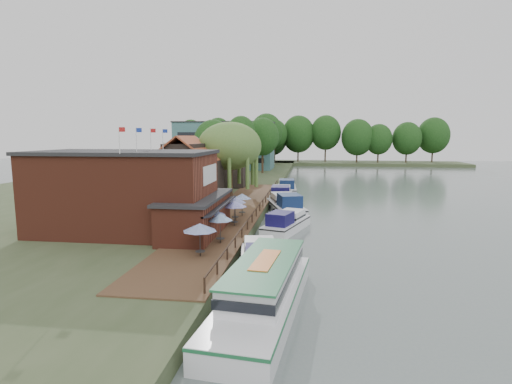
{
  "coord_description": "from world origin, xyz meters",
  "views": [
    {
      "loc": [
        0.19,
        -33.99,
        9.51
      ],
      "look_at": [
        -6.0,
        12.0,
        3.0
      ],
      "focal_mm": 28.0,
      "sensor_mm": 36.0,
      "label": 1
    }
  ],
  "objects_px": {
    "cottage_b": "(188,165)",
    "willow": "(230,161)",
    "cottage_c": "(226,161)",
    "cruiser_3": "(281,194)",
    "cruiser_4": "(287,186)",
    "pub": "(146,192)",
    "tour_boat": "(263,288)",
    "umbrella_5": "(242,205)",
    "hotel_block": "(225,145)",
    "umbrella_1": "(220,228)",
    "umbrella_0": "(200,240)",
    "umbrella_3": "(234,213)",
    "umbrella_4": "(235,209)",
    "cruiser_2": "(286,203)",
    "cottage_a": "(187,171)",
    "umbrella_2": "(213,222)",
    "swan": "(233,296)",
    "cruiser_1": "(286,220)",
    "cruiser_0": "(260,257)"
  },
  "relations": [
    {
      "from": "cottage_b",
      "to": "willow",
      "type": "xyz_separation_m",
      "value": [
        7.5,
        -5.0,
        0.96
      ]
    },
    {
      "from": "cottage_c",
      "to": "cruiser_3",
      "type": "xyz_separation_m",
      "value": [
        10.19,
        -10.31,
        -3.91
      ]
    },
    {
      "from": "cruiser_4",
      "to": "cottage_b",
      "type": "bearing_deg",
      "value": -154.07
    },
    {
      "from": "pub",
      "to": "cottage_c",
      "type": "relative_size",
      "value": 2.35
    },
    {
      "from": "cottage_b",
      "to": "tour_boat",
      "type": "bearing_deg",
      "value": -67.2
    },
    {
      "from": "umbrella_5",
      "to": "cruiser_3",
      "type": "bearing_deg",
      "value": 78.83
    },
    {
      "from": "hotel_block",
      "to": "umbrella_1",
      "type": "bearing_deg",
      "value": -78.31
    },
    {
      "from": "cruiser_4",
      "to": "cottage_c",
      "type": "bearing_deg",
      "value": 172.29
    },
    {
      "from": "cottage_b",
      "to": "umbrella_1",
      "type": "height_order",
      "value": "cottage_b"
    },
    {
      "from": "umbrella_0",
      "to": "umbrella_3",
      "type": "distance_m",
      "value": 9.91
    },
    {
      "from": "umbrella_4",
      "to": "cruiser_2",
      "type": "distance_m",
      "value": 11.09
    },
    {
      "from": "cottage_a",
      "to": "cruiser_4",
      "type": "xyz_separation_m",
      "value": [
        11.46,
        18.32,
        -3.97
      ]
    },
    {
      "from": "umbrella_3",
      "to": "tour_boat",
      "type": "distance_m",
      "value": 16.68
    },
    {
      "from": "umbrella_5",
      "to": "umbrella_4",
      "type": "bearing_deg",
      "value": -95.62
    },
    {
      "from": "cruiser_2",
      "to": "pub",
      "type": "bearing_deg",
      "value": -141.65
    },
    {
      "from": "umbrella_2",
      "to": "umbrella_4",
      "type": "bearing_deg",
      "value": 83.99
    },
    {
      "from": "hotel_block",
      "to": "umbrella_0",
      "type": "relative_size",
      "value": 10.54
    },
    {
      "from": "cottage_b",
      "to": "swan",
      "type": "distance_m",
      "value": 38.92
    },
    {
      "from": "hotel_block",
      "to": "umbrella_0",
      "type": "distance_m",
      "value": 79.04
    },
    {
      "from": "cottage_b",
      "to": "hotel_block",
      "type": "bearing_deg",
      "value": 94.97
    },
    {
      "from": "umbrella_1",
      "to": "swan",
      "type": "bearing_deg",
      "value": -72.18
    },
    {
      "from": "cottage_c",
      "to": "cruiser_1",
      "type": "xyz_separation_m",
      "value": [
        11.97,
        -27.46,
        -4.15
      ]
    },
    {
      "from": "umbrella_3",
      "to": "tour_boat",
      "type": "height_order",
      "value": "umbrella_3"
    },
    {
      "from": "cottage_a",
      "to": "umbrella_5",
      "type": "height_order",
      "value": "cottage_a"
    },
    {
      "from": "umbrella_1",
      "to": "umbrella_3",
      "type": "bearing_deg",
      "value": 90.32
    },
    {
      "from": "cruiser_4",
      "to": "tour_boat",
      "type": "relative_size",
      "value": 0.8
    },
    {
      "from": "umbrella_3",
      "to": "tour_boat",
      "type": "bearing_deg",
      "value": -74.04
    },
    {
      "from": "tour_boat",
      "to": "cottage_b",
      "type": "bearing_deg",
      "value": 118.94
    },
    {
      "from": "cruiser_0",
      "to": "swan",
      "type": "relative_size",
      "value": 21.56
    },
    {
      "from": "willow",
      "to": "cruiser_2",
      "type": "height_order",
      "value": "willow"
    },
    {
      "from": "umbrella_4",
      "to": "umbrella_2",
      "type": "bearing_deg",
      "value": -96.01
    },
    {
      "from": "umbrella_3",
      "to": "cruiser_1",
      "type": "xyz_separation_m",
      "value": [
        4.73,
        3.16,
        -1.19
      ]
    },
    {
      "from": "umbrella_1",
      "to": "umbrella_5",
      "type": "relative_size",
      "value": 1.0
    },
    {
      "from": "cruiser_0",
      "to": "cruiser_1",
      "type": "distance_m",
      "value": 12.77
    },
    {
      "from": "willow",
      "to": "cruiser_1",
      "type": "relative_size",
      "value": 1.13
    },
    {
      "from": "umbrella_5",
      "to": "swan",
      "type": "bearing_deg",
      "value": -81.89
    },
    {
      "from": "umbrella_0",
      "to": "tour_boat",
      "type": "relative_size",
      "value": 0.18
    },
    {
      "from": "cottage_a",
      "to": "cottage_c",
      "type": "relative_size",
      "value": 1.01
    },
    {
      "from": "umbrella_4",
      "to": "tour_boat",
      "type": "height_order",
      "value": "umbrella_4"
    },
    {
      "from": "pub",
      "to": "hotel_block",
      "type": "bearing_deg",
      "value": 96.43
    },
    {
      "from": "hotel_block",
      "to": "umbrella_3",
      "type": "bearing_deg",
      "value": -77.3
    },
    {
      "from": "cruiser_4",
      "to": "umbrella_2",
      "type": "bearing_deg",
      "value": -101.08
    },
    {
      "from": "umbrella_1",
      "to": "umbrella_5",
      "type": "xyz_separation_m",
      "value": [
        -0.13,
        11.12,
        0.0
      ]
    },
    {
      "from": "willow",
      "to": "umbrella_1",
      "type": "relative_size",
      "value": 4.39
    },
    {
      "from": "umbrella_0",
      "to": "cruiser_2",
      "type": "height_order",
      "value": "umbrella_0"
    },
    {
      "from": "umbrella_4",
      "to": "tour_boat",
      "type": "distance_m",
      "value": 19.02
    },
    {
      "from": "cottage_a",
      "to": "umbrella_0",
      "type": "height_order",
      "value": "cottage_a"
    },
    {
      "from": "hotel_block",
      "to": "umbrella_3",
      "type": "xyz_separation_m",
      "value": [
        15.24,
        -67.62,
        -4.86
      ]
    },
    {
      "from": "cruiser_2",
      "to": "cruiser_4",
      "type": "height_order",
      "value": "cruiser_2"
    },
    {
      "from": "pub",
      "to": "cruiser_0",
      "type": "bearing_deg",
      "value": -29.6
    }
  ]
}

